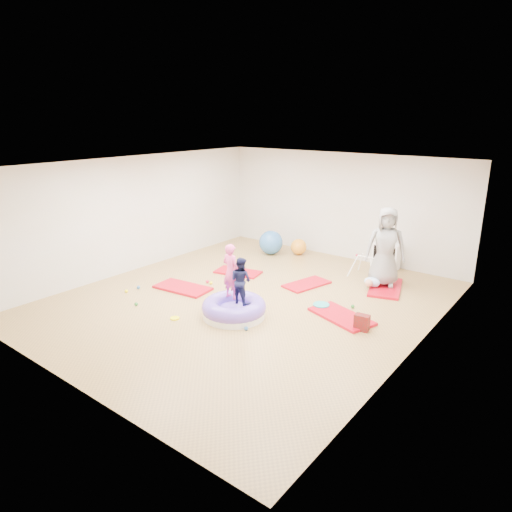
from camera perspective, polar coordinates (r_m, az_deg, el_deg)
The scene contains 19 objects.
room at distance 9.17m, azimuth -1.15°, elevation 2.55°, with size 7.01×8.01×2.81m.
gym_mat_front_left at distance 10.34m, azimuth -9.14°, elevation -3.94°, with size 1.26×0.63×0.05m, color #BD011F.
gym_mat_mid_left at distance 11.24m, azimuth -2.27°, elevation -2.02°, with size 1.10×0.55×0.05m, color #BD011F.
gym_mat_center_back at distance 10.50m, azimuth 6.35°, elevation -3.52°, with size 1.09×0.55×0.05m, color #BD011F.
gym_mat_right at distance 8.97m, azimuth 10.62°, elevation -7.42°, with size 1.26×0.63×0.05m, color #BD011F.
gym_mat_rear_right at distance 10.64m, azimuth 15.88°, elevation -3.80°, with size 1.31×0.65×0.05m, color #BD011F.
inflatable_cushion at distance 8.84m, azimuth -2.77°, elevation -6.62°, with size 1.24×1.24×0.39m.
child_pink at distance 8.74m, azimuth -3.15°, elevation -1.61°, with size 0.40×0.26×1.09m, color #F44693.
child_navy at distance 8.53m, azimuth -1.91°, elevation -2.75°, with size 0.44×0.34×0.90m, color #111435.
adult_caregiver at distance 10.46m, azimuth 15.89°, elevation 1.12°, with size 0.86×0.56×1.77m, color gray.
infant at distance 10.47m, azimuth 14.22°, elevation -3.20°, with size 0.36×0.37×0.21m.
ball_pit_balls at distance 9.83m, azimuth -6.38°, elevation -4.90°, with size 4.37×2.67×0.08m.
exercise_ball_blue at distance 12.68m, azimuth 1.88°, elevation 1.70°, with size 0.66×0.66×0.66m, color #2E66AE.
exercise_ball_orange at distance 12.72m, azimuth 5.35°, elevation 1.16°, with size 0.44×0.44×0.44m, color orange.
infant_play_gym at distance 11.17m, azimuth 13.59°, elevation -0.89°, with size 0.67×0.64×0.51m.
cube_shelf at distance 11.95m, azimuth 15.95°, elevation 0.01°, with size 0.65×0.32×0.65m.
balance_disc at distance 9.35m, azimuth 8.15°, elevation -6.18°, with size 0.33×0.33×0.07m, color #20AEB1.
backpack at distance 8.50m, azimuth 13.09°, elevation -8.11°, with size 0.26×0.16×0.30m, color #8F0806.
yellow_toy at distance 8.91m, azimuth -10.11°, elevation -7.67°, with size 0.18×0.18×0.03m, color #FFF900.
Camera 1 is at (5.57, -6.91, 3.72)m, focal length 32.00 mm.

